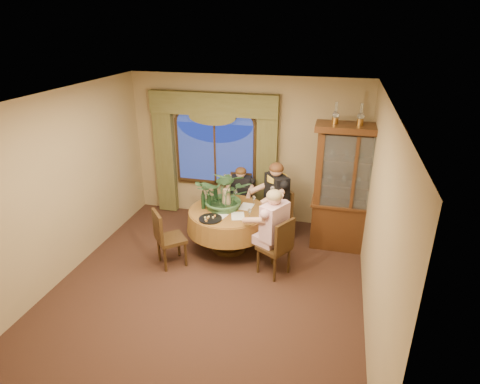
% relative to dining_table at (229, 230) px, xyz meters
% --- Properties ---
extents(floor, '(5.00, 5.00, 0.00)m').
position_rel_dining_table_xyz_m(floor, '(-0.01, -1.18, -0.38)').
color(floor, black).
rests_on(floor, ground).
extents(wall_back, '(4.50, 0.00, 4.50)m').
position_rel_dining_table_xyz_m(wall_back, '(-0.01, 1.32, 1.02)').
color(wall_back, '#917D58').
rests_on(wall_back, ground).
extents(wall_right, '(0.00, 5.00, 5.00)m').
position_rel_dining_table_xyz_m(wall_right, '(2.24, -1.18, 1.02)').
color(wall_right, '#917D58').
rests_on(wall_right, ground).
extents(ceiling, '(5.00, 5.00, 0.00)m').
position_rel_dining_table_xyz_m(ceiling, '(-0.01, -1.18, 2.42)').
color(ceiling, white).
rests_on(ceiling, wall_back).
extents(window, '(1.62, 0.10, 1.32)m').
position_rel_dining_table_xyz_m(window, '(-0.61, 1.25, 0.92)').
color(window, navy).
rests_on(window, wall_back).
extents(arched_transom, '(1.60, 0.06, 0.44)m').
position_rel_dining_table_xyz_m(arched_transom, '(-0.61, 1.25, 1.71)').
color(arched_transom, navy).
rests_on(arched_transom, wall_back).
extents(drapery_left, '(0.38, 0.14, 2.32)m').
position_rel_dining_table_xyz_m(drapery_left, '(-1.64, 1.20, 0.80)').
color(drapery_left, '#4A4922').
rests_on(drapery_left, floor).
extents(drapery_right, '(0.38, 0.14, 2.32)m').
position_rel_dining_table_xyz_m(drapery_right, '(0.42, 1.20, 0.80)').
color(drapery_right, '#4A4922').
rests_on(drapery_right, floor).
extents(swag_valance, '(2.45, 0.16, 0.42)m').
position_rel_dining_table_xyz_m(swag_valance, '(-0.61, 1.17, 1.90)').
color(swag_valance, '#4A4922').
rests_on(swag_valance, wall_back).
extents(dining_table, '(1.62, 1.62, 0.75)m').
position_rel_dining_table_xyz_m(dining_table, '(0.00, 0.00, 0.00)').
color(dining_table, '#913E1A').
rests_on(dining_table, floor).
extents(china_cabinet, '(1.35, 0.54, 2.19)m').
position_rel_dining_table_xyz_m(china_cabinet, '(1.98, 0.57, 0.72)').
color(china_cabinet, '#341C0F').
rests_on(china_cabinet, floor).
extents(oil_lamp_left, '(0.11, 0.11, 0.34)m').
position_rel_dining_table_xyz_m(oil_lamp_left, '(1.60, 0.57, 1.98)').
color(oil_lamp_left, '#A5722D').
rests_on(oil_lamp_left, china_cabinet).
extents(oil_lamp_center, '(0.11, 0.11, 0.34)m').
position_rel_dining_table_xyz_m(oil_lamp_center, '(1.98, 0.57, 1.98)').
color(oil_lamp_center, '#A5722D').
rests_on(oil_lamp_center, china_cabinet).
extents(oil_lamp_right, '(0.11, 0.11, 0.34)m').
position_rel_dining_table_xyz_m(oil_lamp_right, '(2.36, 0.57, 1.98)').
color(oil_lamp_right, '#A5722D').
rests_on(oil_lamp_right, china_cabinet).
extents(chair_right, '(0.58, 0.58, 0.96)m').
position_rel_dining_table_xyz_m(chair_right, '(0.87, -0.53, 0.10)').
color(chair_right, black).
rests_on(chair_right, floor).
extents(chair_back_right, '(0.58, 0.58, 0.96)m').
position_rel_dining_table_xyz_m(chair_back_right, '(0.74, 0.51, 0.10)').
color(chair_back_right, black).
rests_on(chair_back_right, floor).
extents(chair_back, '(0.45, 0.45, 0.96)m').
position_rel_dining_table_xyz_m(chair_back, '(-0.06, 1.01, 0.10)').
color(chair_back, black).
rests_on(chair_back, floor).
extents(chair_front_left, '(0.59, 0.59, 0.96)m').
position_rel_dining_table_xyz_m(chair_front_left, '(-0.77, -0.67, 0.10)').
color(chair_front_left, black).
rests_on(chair_front_left, floor).
extents(person_pink, '(0.64, 0.66, 1.40)m').
position_rel_dining_table_xyz_m(person_pink, '(0.86, -0.48, 0.32)').
color(person_pink, '#D0A3AF').
rests_on(person_pink, floor).
extents(person_back, '(0.43, 0.40, 1.21)m').
position_rel_dining_table_xyz_m(person_back, '(-0.00, 0.89, 0.23)').
color(person_back, black).
rests_on(person_back, floor).
extents(person_scarf, '(0.70, 0.71, 1.47)m').
position_rel_dining_table_xyz_m(person_scarf, '(0.72, 0.56, 0.36)').
color(person_scarf, black).
rests_on(person_scarf, floor).
extents(stoneware_vase, '(0.16, 0.16, 0.30)m').
position_rel_dining_table_xyz_m(stoneware_vase, '(-0.08, 0.17, 0.53)').
color(stoneware_vase, tan).
rests_on(stoneware_vase, dining_table).
extents(centerpiece_plant, '(0.95, 1.06, 0.82)m').
position_rel_dining_table_xyz_m(centerpiece_plant, '(-0.07, 0.10, 0.99)').
color(centerpiece_plant, '#335B34').
rests_on(centerpiece_plant, dining_table).
extents(olive_bowl, '(0.17, 0.17, 0.05)m').
position_rel_dining_table_xyz_m(olive_bowl, '(0.04, -0.01, 0.40)').
color(olive_bowl, '#505831').
rests_on(olive_bowl, dining_table).
extents(cheese_platter, '(0.37, 0.37, 0.02)m').
position_rel_dining_table_xyz_m(cheese_platter, '(-0.19, -0.41, 0.39)').
color(cheese_platter, black).
rests_on(cheese_platter, dining_table).
extents(wine_bottle_0, '(0.07, 0.07, 0.33)m').
position_rel_dining_table_xyz_m(wine_bottle_0, '(-0.29, 0.20, 0.54)').
color(wine_bottle_0, black).
rests_on(wine_bottle_0, dining_table).
extents(wine_bottle_1, '(0.07, 0.07, 0.33)m').
position_rel_dining_table_xyz_m(wine_bottle_1, '(-0.43, -0.04, 0.54)').
color(wine_bottle_1, black).
rests_on(wine_bottle_1, dining_table).
extents(wine_bottle_2, '(0.07, 0.07, 0.33)m').
position_rel_dining_table_xyz_m(wine_bottle_2, '(-0.44, 0.09, 0.54)').
color(wine_bottle_2, tan).
rests_on(wine_bottle_2, dining_table).
extents(wine_bottle_3, '(0.07, 0.07, 0.33)m').
position_rel_dining_table_xyz_m(wine_bottle_3, '(-0.32, -0.06, 0.54)').
color(wine_bottle_3, black).
rests_on(wine_bottle_3, dining_table).
extents(tasting_paper_0, '(0.29, 0.35, 0.00)m').
position_rel_dining_table_xyz_m(tasting_paper_0, '(0.21, -0.19, 0.38)').
color(tasting_paper_0, white).
rests_on(tasting_paper_0, dining_table).
extents(tasting_paper_1, '(0.23, 0.31, 0.00)m').
position_rel_dining_table_xyz_m(tasting_paper_1, '(0.27, 0.19, 0.38)').
color(tasting_paper_1, white).
rests_on(tasting_paper_1, dining_table).
extents(tasting_paper_2, '(0.28, 0.34, 0.00)m').
position_rel_dining_table_xyz_m(tasting_paper_2, '(-0.09, -0.29, 0.38)').
color(tasting_paper_2, white).
rests_on(tasting_paper_2, dining_table).
extents(wine_glass_person_pink, '(0.07, 0.07, 0.18)m').
position_rel_dining_table_xyz_m(wine_glass_person_pink, '(0.41, -0.23, 0.46)').
color(wine_glass_person_pink, silver).
rests_on(wine_glass_person_pink, dining_table).
extents(wine_glass_person_back, '(0.07, 0.07, 0.18)m').
position_rel_dining_table_xyz_m(wine_glass_person_back, '(-0.00, 0.47, 0.46)').
color(wine_glass_person_back, silver).
rests_on(wine_glass_person_back, dining_table).
extents(wine_glass_person_scarf, '(0.07, 0.07, 0.18)m').
position_rel_dining_table_xyz_m(wine_glass_person_scarf, '(0.37, 0.29, 0.46)').
color(wine_glass_person_scarf, silver).
rests_on(wine_glass_person_scarf, dining_table).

